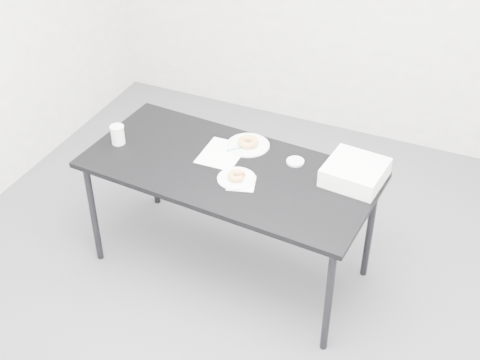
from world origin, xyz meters
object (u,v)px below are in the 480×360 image
at_px(coffee_cup, 118,135).
at_px(pen, 237,149).
at_px(scorecard, 222,153).
at_px(bakery_box, 355,172).
at_px(donut_far, 248,142).
at_px(table, 229,176).
at_px(donut_near, 237,176).
at_px(plate_far, 248,145).
at_px(plate_near, 237,179).

bearing_deg(coffee_cup, pen, 18.27).
relative_size(scorecard, bakery_box, 0.94).
height_order(pen, donut_far, donut_far).
xyz_separation_m(table, donut_near, (0.08, -0.08, 0.08)).
height_order(table, plate_far, plate_far).
bearing_deg(plate_near, bakery_box, 23.50).
distance_m(table, plate_near, 0.13).
height_order(scorecard, plate_near, plate_near).
bearing_deg(coffee_cup, donut_near, -3.47).
xyz_separation_m(plate_near, donut_far, (-0.08, 0.33, 0.02)).
distance_m(scorecard, donut_near, 0.27).
bearing_deg(pen, bakery_box, -45.47).
xyz_separation_m(plate_far, coffee_cup, (-0.71, -0.29, 0.06)).
xyz_separation_m(pen, plate_near, (0.12, -0.27, -0.00)).
height_order(table, donut_far, donut_far).
bearing_deg(table, coffee_cup, -173.01).
bearing_deg(plate_near, table, 135.45).
relative_size(donut_near, bakery_box, 0.32).
bearing_deg(bakery_box, plate_far, 179.24).
height_order(plate_near, coffee_cup, coffee_cup).
bearing_deg(bakery_box, coffee_cup, -165.67).
height_order(donut_near, bakery_box, bakery_box).
distance_m(table, coffee_cup, 0.72).
bearing_deg(scorecard, donut_far, 51.19).
distance_m(scorecard, pen, 0.10).
bearing_deg(pen, donut_near, -111.24).
distance_m(table, donut_far, 0.26).
bearing_deg(scorecard, plate_far, 51.19).
height_order(table, plate_near, plate_near).
bearing_deg(donut_near, bakery_box, 23.50).
relative_size(scorecard, coffee_cup, 2.47).
xyz_separation_m(plate_far, donut_far, (0.00, 0.00, 0.02)).
relative_size(pen, plate_far, 0.53).
xyz_separation_m(donut_near, bakery_box, (0.59, 0.26, 0.03)).
distance_m(scorecard, donut_far, 0.18).
xyz_separation_m(plate_near, donut_near, (-0.00, 0.00, 0.02)).
height_order(plate_far, bakery_box, bakery_box).
bearing_deg(scorecard, donut_near, -48.50).
xyz_separation_m(scorecard, donut_near, (0.18, -0.20, 0.02)).
relative_size(scorecard, plate_near, 1.36).
relative_size(scorecard, plate_far, 1.13).
bearing_deg(coffee_cup, bakery_box, 8.64).
bearing_deg(table, plate_far, 92.17).
relative_size(pen, bakery_box, 0.44).
distance_m(donut_far, coffee_cup, 0.77).
distance_m(table, scorecard, 0.16).
bearing_deg(donut_near, table, 135.45).
bearing_deg(scorecard, coffee_cup, -167.88).
height_order(scorecard, plate_far, plate_far).
distance_m(pen, coffee_cup, 0.71).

